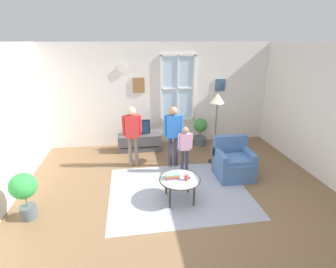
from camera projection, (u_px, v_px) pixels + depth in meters
The scene contains 16 objects.
ground_plane at pixel (181, 199), 4.91m from camera, with size 6.83×6.51×0.02m, color brown.
back_wall at pixel (161, 95), 7.22m from camera, with size 6.23×0.17×2.83m.
area_rug at pixel (179, 191), 5.16m from camera, with size 2.74×2.24×0.01m, color #999EAD.
tv_stand at pixel (140, 142), 7.04m from camera, with size 1.15×0.43×0.45m.
television at pixel (139, 127), 6.89m from camera, with size 0.59×0.08×0.41m.
armchair at pixel (233, 163), 5.63m from camera, with size 0.76×0.74×0.87m.
coffee_table at pixel (180, 180), 4.74m from camera, with size 0.77×0.77×0.45m.
book_stack at pixel (172, 176), 4.74m from camera, with size 0.26×0.17×0.09m.
cup at pixel (186, 177), 4.68m from camera, with size 0.08×0.08×0.10m, color #BF3F3F.
remote_near_books at pixel (187, 177), 4.78m from camera, with size 0.04×0.14×0.02m, color black.
person_red_shirt at pixel (132, 130), 5.88m from camera, with size 0.44×0.20×1.47m.
person_pink_shirt at pixel (185, 144), 5.70m from camera, with size 0.33×0.15×1.08m.
person_blue_shirt at pixel (173, 130), 5.90m from camera, with size 0.44×0.20×1.47m.
potted_plant_by_window at pixel (200, 130), 7.32m from camera, with size 0.39×0.39×0.79m.
potted_plant_corner at pixel (24, 190), 4.20m from camera, with size 0.43×0.43×0.84m.
floor_lamp at pixel (217, 106), 5.91m from camera, with size 0.32×0.32×1.72m.
Camera 1 is at (-0.88, -4.10, 2.84)m, focal length 27.44 mm.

